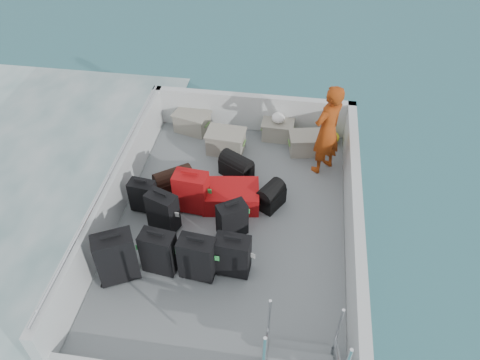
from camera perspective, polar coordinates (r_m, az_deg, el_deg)
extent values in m
plane|color=#1B5060|center=(7.41, -1.04, -8.64)|extent=(160.00, 160.00, 0.00)
cube|color=silver|center=(7.17, -1.07, -7.14)|extent=(3.60, 5.00, 0.60)
cube|color=gray|center=(6.94, -1.10, -5.48)|extent=(3.30, 4.70, 0.02)
cube|color=silver|center=(7.10, -15.07, -1.85)|extent=(0.14, 5.00, 0.70)
cube|color=silver|center=(6.69, 13.69, -4.86)|extent=(0.14, 5.00, 0.70)
cube|color=silver|center=(8.53, 1.48, 8.29)|extent=(3.60, 0.14, 0.70)
cylinder|color=silver|center=(6.83, -15.66, 0.55)|extent=(0.04, 4.80, 0.04)
cube|color=black|center=(6.24, -14.85, -9.18)|extent=(0.58, 0.49, 0.78)
cube|color=black|center=(6.75, -9.38, -3.84)|extent=(0.49, 0.38, 0.64)
cube|color=black|center=(7.10, -11.73, -1.95)|extent=(0.40, 0.27, 0.54)
cube|color=black|center=(6.25, -9.85, -8.71)|extent=(0.47, 0.31, 0.67)
cube|color=black|center=(6.13, -5.24, -9.48)|extent=(0.48, 0.32, 0.67)
cube|color=#B10E0D|center=(6.96, -5.94, -1.49)|extent=(0.51, 0.33, 0.68)
cube|color=black|center=(6.16, -0.89, -9.24)|extent=(0.47, 0.30, 0.63)
cube|color=black|center=(6.60, -0.97, -4.92)|extent=(0.47, 0.42, 0.57)
cube|color=#B10E0D|center=(7.10, -1.12, -2.01)|extent=(0.91, 0.67, 0.33)
cube|color=gray|center=(8.61, -5.85, 7.00)|extent=(0.66, 0.53, 0.35)
cube|color=gray|center=(8.08, -1.74, 4.62)|extent=(0.64, 0.47, 0.37)
cube|color=gray|center=(8.42, 4.61, 6.04)|extent=(0.54, 0.38, 0.32)
cube|color=gray|center=(8.15, 8.04, 4.36)|extent=(0.60, 0.47, 0.33)
ellipsoid|color=yellow|center=(8.47, 11.08, 5.13)|extent=(0.28, 0.26, 0.22)
ellipsoid|color=white|center=(8.27, 4.70, 7.42)|extent=(0.24, 0.24, 0.18)
imported|color=#D54E14|center=(7.47, 10.59, 5.98)|extent=(0.66, 0.68, 1.57)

